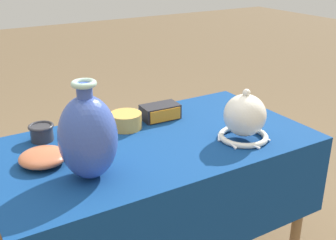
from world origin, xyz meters
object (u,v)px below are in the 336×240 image
vase_dome_bell (245,119)px  bowl_shallow_terracotta (43,157)px  vase_tall_bulbous (88,136)px  pot_squat_ochre (126,121)px  cup_wide_charcoal (42,132)px  mosaic_tile_box (160,112)px

vase_dome_bell → bowl_shallow_terracotta: bearing=164.6°
vase_tall_bulbous → bowl_shallow_terracotta: 0.23m
vase_dome_bell → bowl_shallow_terracotta: vase_dome_bell is taller
vase_tall_bulbous → bowl_shallow_terracotta: bearing=123.1°
vase_dome_bell → pot_squat_ochre: size_ratio=1.60×
vase_tall_bulbous → vase_dome_bell: vase_tall_bulbous is taller
pot_squat_ochre → cup_wide_charcoal: bearing=170.1°
pot_squat_ochre → mosaic_tile_box: bearing=5.2°
vase_tall_bulbous → bowl_shallow_terracotta: (-0.11, 0.16, -0.12)m
cup_wide_charcoal → pot_squat_ochre: 0.33m
cup_wide_charcoal → pot_squat_ochre: same height
cup_wide_charcoal → bowl_shallow_terracotta: size_ratio=0.59×
vase_dome_bell → vase_tall_bulbous: bearing=176.8°
vase_tall_bulbous → pot_squat_ochre: 0.42m
mosaic_tile_box → vase_dome_bell: bearing=-61.3°
cup_wide_charcoal → vase_tall_bulbous: bearing=-80.6°
vase_tall_bulbous → cup_wide_charcoal: 0.37m
bowl_shallow_terracotta → vase_tall_bulbous: bearing=-56.9°
vase_tall_bulbous → pot_squat_ochre: bearing=47.7°
mosaic_tile_box → pot_squat_ochre: 0.17m
vase_dome_bell → cup_wide_charcoal: 0.78m
vase_dome_bell → mosaic_tile_box: (-0.17, 0.35, -0.05)m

